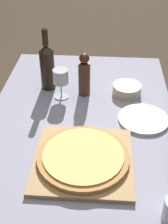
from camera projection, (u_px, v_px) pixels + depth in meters
The scene contains 9 objects.
ground_plane at pixel (81, 219), 1.81m from camera, with size 12.00×12.00×0.00m, color #4C3D2D.
dining_table at pixel (81, 138), 1.44m from camera, with size 0.84×1.30×0.72m.
cutting_board at pixel (83, 160), 1.17m from camera, with size 0.37×0.37×0.02m.
pizza at pixel (83, 156), 1.16m from camera, with size 0.35×0.35×0.02m.
wine_bottle at pixel (47, 66), 1.54m from camera, with size 0.07×0.07×0.31m.
pepper_mill at pixel (85, 75), 1.50m from camera, with size 0.06×0.06×0.22m.
wine_glass at pixel (61, 78), 1.48m from camera, with size 0.07×0.07×0.15m.
small_bowl at pixel (127, 89), 1.55m from camera, with size 0.14×0.14×0.05m.
dinner_plate at pixel (144, 119), 1.38m from camera, with size 0.22×0.22×0.01m.
Camera 1 is at (0.10, -1.09, 1.57)m, focal length 50.00 mm.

